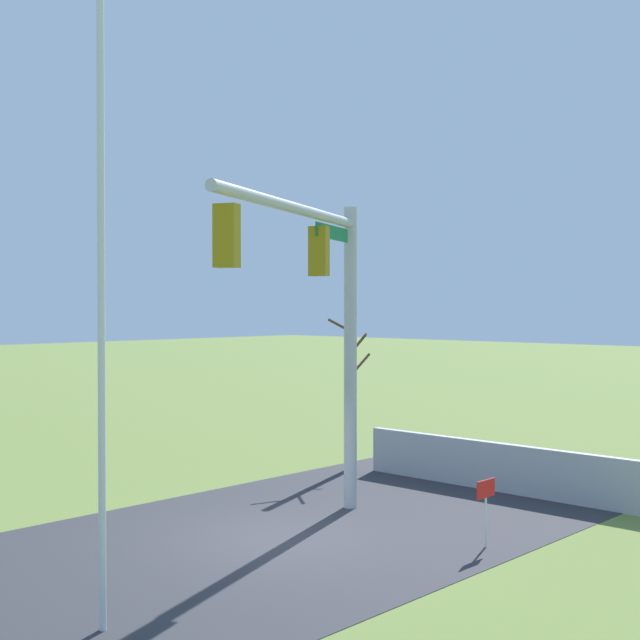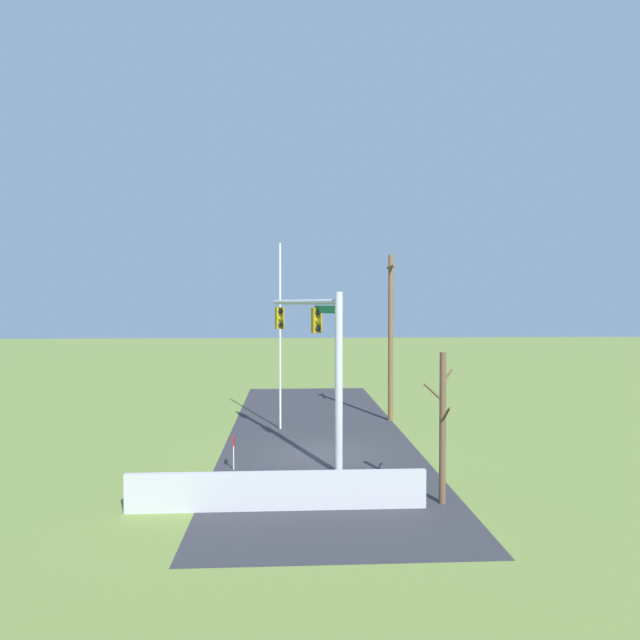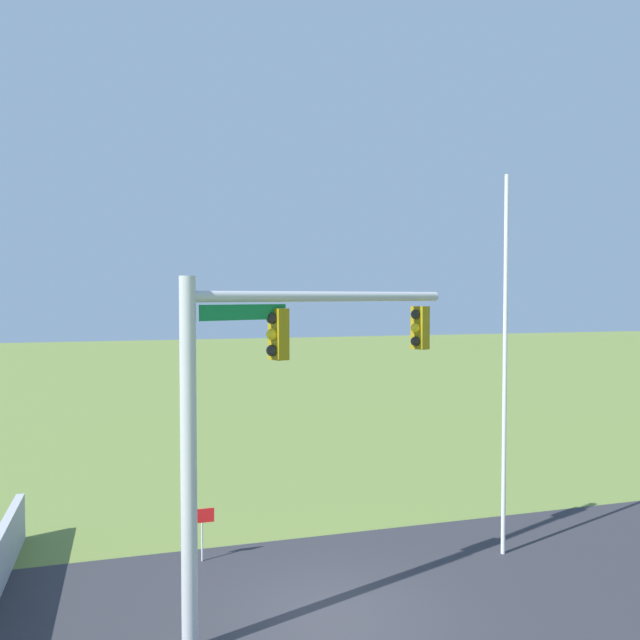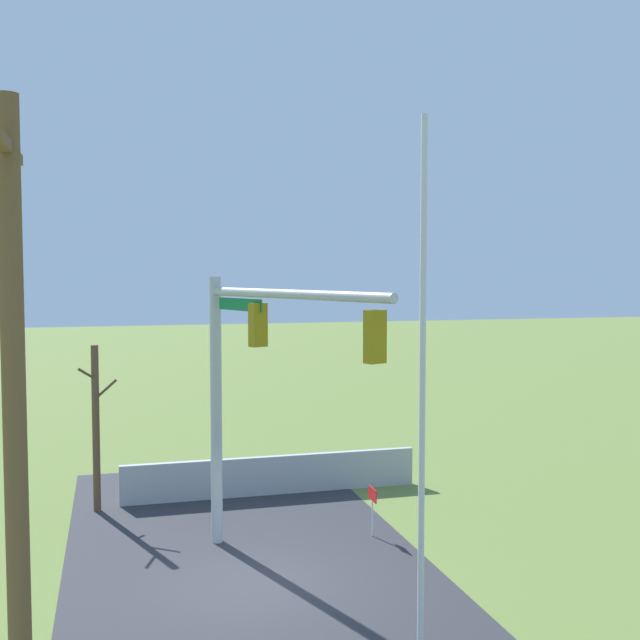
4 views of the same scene
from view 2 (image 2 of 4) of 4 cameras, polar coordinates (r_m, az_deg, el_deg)
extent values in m
plane|color=olive|center=(24.02, 0.09, -12.91)|extent=(160.00, 160.00, 0.00)
cube|color=#2D2D33|center=(27.90, -0.37, -10.85)|extent=(28.00, 8.00, 0.01)
cube|color=#B7B5AD|center=(20.44, 2.09, -15.51)|extent=(6.00, 6.00, 0.01)
cube|color=#A8A8AD|center=(17.73, -4.21, -16.30)|extent=(0.20, 8.74, 1.14)
cylinder|color=#B2B5BA|center=(20.72, 1.85, -6.16)|extent=(0.28, 0.28, 6.44)
cylinder|color=#B2B5BA|center=(23.35, -1.64, 1.77)|extent=(5.84, 2.54, 0.20)
cube|color=#0F7238|center=(21.54, 0.49, 1.04)|extent=(1.68, 0.71, 0.28)
cube|color=#937A0F|center=(22.22, -0.35, -0.03)|extent=(0.36, 0.42, 0.96)
sphere|color=black|center=(22.08, -0.18, 0.74)|extent=(0.22, 0.22, 0.22)
sphere|color=yellow|center=(22.09, -0.18, -0.04)|extent=(0.22, 0.22, 0.22)
sphere|color=black|center=(22.10, -0.18, -0.81)|extent=(0.22, 0.22, 0.22)
cube|color=#937A0F|center=(25.78, -3.97, 0.19)|extent=(0.36, 0.42, 0.96)
sphere|color=black|center=(25.63, -3.85, 0.85)|extent=(0.22, 0.22, 0.22)
sphere|color=yellow|center=(25.64, -3.85, 0.18)|extent=(0.22, 0.22, 0.22)
sphere|color=black|center=(25.65, -3.85, -0.49)|extent=(0.22, 0.22, 0.22)
cylinder|color=silver|center=(27.99, -3.91, -1.61)|extent=(0.10, 0.10, 8.91)
cylinder|color=brown|center=(30.16, 6.91, -1.78)|extent=(0.26, 0.26, 8.50)
cube|color=brown|center=(30.17, 6.93, 5.16)|extent=(1.90, 0.12, 0.12)
cylinder|color=brown|center=(18.17, 11.88, -10.30)|extent=(0.20, 0.20, 4.57)
cylinder|color=brown|center=(17.72, 12.20, -8.99)|extent=(0.78, 0.07, 0.57)
cylinder|color=brown|center=(18.19, 12.32, -5.38)|extent=(0.54, 0.47, 0.39)
cylinder|color=brown|center=(17.93, 11.02, -6.97)|extent=(0.12, 0.61, 0.55)
cylinder|color=silver|center=(21.89, -8.43, -13.15)|extent=(0.04, 0.04, 0.90)
cube|color=red|center=(21.74, -8.44, -11.60)|extent=(0.56, 0.02, 0.32)
camera|label=1|loc=(35.72, -19.75, -1.22)|focal=47.93mm
camera|label=3|loc=(23.35, 30.37, 1.59)|focal=36.50mm
camera|label=4|loc=(39.04, 3.05, 2.38)|focal=43.37mm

